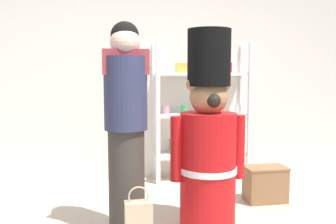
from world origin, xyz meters
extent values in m
cube|color=silver|center=(0.00, 2.20, 1.30)|extent=(6.40, 0.12, 2.60)
cube|color=white|center=(0.10, 1.83, 0.84)|extent=(0.05, 0.05, 1.68)
cube|color=white|center=(1.25, 1.83, 0.84)|extent=(0.05, 0.05, 1.68)
cube|color=white|center=(0.10, 2.13, 0.84)|extent=(0.05, 0.05, 1.68)
cube|color=white|center=(1.25, 2.13, 0.84)|extent=(0.05, 0.05, 1.68)
cube|color=white|center=(0.68, 1.98, 0.30)|extent=(1.14, 0.30, 0.04)
cube|color=white|center=(0.68, 1.98, 0.80)|extent=(1.14, 0.30, 0.04)
cube|color=white|center=(0.68, 1.98, 1.31)|extent=(1.14, 0.30, 0.04)
cylinder|color=pink|center=(0.22, 1.95, 0.87)|extent=(0.08, 0.08, 0.10)
cylinder|color=green|center=(0.45, 1.97, 0.88)|extent=(0.08, 0.08, 0.11)
cylinder|color=black|center=(0.68, 1.99, 0.87)|extent=(0.07, 0.07, 0.09)
cylinder|color=yellow|center=(0.90, 1.98, 0.87)|extent=(0.09, 0.09, 0.09)
cylinder|color=white|center=(1.13, 1.94, 0.88)|extent=(0.08, 0.08, 0.10)
cylinder|color=#596B33|center=(0.29, 2.00, 0.41)|extent=(0.06, 0.06, 0.18)
cylinder|color=#B27226|center=(0.68, 1.98, 0.44)|extent=(0.08, 0.08, 0.24)
cylinder|color=navy|center=(1.06, 2.00, 0.42)|extent=(0.06, 0.06, 0.19)
cube|color=gold|center=(0.42, 1.98, 1.39)|extent=(0.14, 0.12, 0.11)
cube|color=#B21E2D|center=(0.93, 1.98, 1.39)|extent=(0.20, 0.16, 0.12)
cylinder|color=red|center=(0.33, 0.53, 0.49)|extent=(0.47, 0.47, 0.99)
cylinder|color=white|center=(0.33, 0.53, 0.51)|extent=(0.49, 0.49, 0.05)
sphere|color=#A67650|center=(0.33, 0.53, 1.12)|extent=(0.32, 0.32, 0.32)
sphere|color=#A67650|center=(0.19, 0.53, 1.23)|extent=(0.11, 0.11, 0.11)
sphere|color=#A67650|center=(0.47, 0.53, 1.23)|extent=(0.11, 0.11, 0.11)
cylinder|color=black|center=(0.33, 0.53, 1.44)|extent=(0.36, 0.36, 0.46)
cylinder|color=red|center=(0.06, 0.53, 0.69)|extent=(0.11, 0.11, 0.54)
cylinder|color=red|center=(0.60, 0.53, 0.69)|extent=(0.11, 0.11, 0.54)
sphere|color=black|center=(0.33, 0.38, 1.10)|extent=(0.11, 0.11, 0.11)
cylinder|color=#38332D|center=(-0.36, 0.53, 0.43)|extent=(0.29, 0.29, 0.87)
cylinder|color=#2D3351|center=(-0.36, 0.53, 1.16)|extent=(0.35, 0.35, 0.58)
sphere|color=beige|center=(-0.36, 0.53, 1.56)|extent=(0.24, 0.24, 0.24)
cube|color=#993338|center=(-0.36, 0.46, 1.40)|extent=(0.36, 0.04, 0.20)
sphere|color=black|center=(-0.36, 0.55, 1.61)|extent=(0.23, 0.23, 0.23)
torus|color=#C1AD89|center=(-0.29, 0.19, 0.42)|extent=(0.15, 0.01, 0.15)
cube|color=olive|center=(1.10, 1.03, 0.17)|extent=(0.41, 0.26, 0.34)
cube|color=olive|center=(1.10, 1.03, 0.35)|extent=(0.42, 0.27, 0.02)
camera|label=1|loc=(-0.55, -2.42, 1.31)|focal=39.37mm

